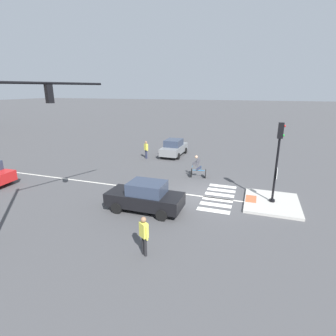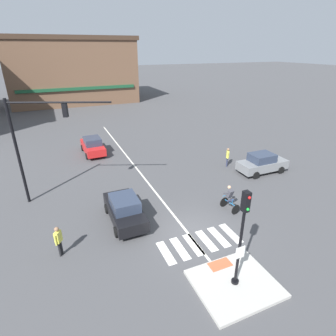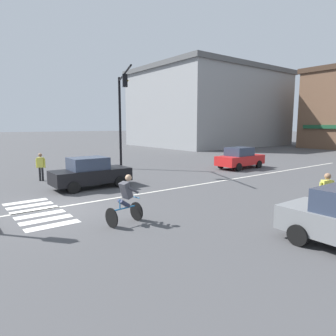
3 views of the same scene
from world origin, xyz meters
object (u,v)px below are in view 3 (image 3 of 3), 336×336
car_black_westbound_near (90,173)px  pedestrian_waiting_far_side (326,192)px  car_red_westbound_distant (240,158)px  cyclist (126,199)px  pedestrian_at_curb_left (41,165)px  traffic_light_mast (122,108)px

car_black_westbound_near → pedestrian_waiting_far_side: 11.17m
car_red_westbound_distant → cyclist: size_ratio=2.47×
cyclist → pedestrian_at_curb_left: 10.08m
cyclist → traffic_light_mast: bearing=151.6°
pedestrian_at_curb_left → car_black_westbound_near: bearing=22.8°
car_black_westbound_near → pedestrian_waiting_far_side: pedestrian_waiting_far_side is taller
pedestrian_at_curb_left → car_red_westbound_distant: bearing=74.5°
car_black_westbound_near → cyclist: cyclist is taller
car_red_westbound_distant → pedestrian_at_curb_left: bearing=-105.5°
pedestrian_waiting_far_side → cyclist: bearing=-123.6°
pedestrian_at_curb_left → pedestrian_waiting_far_side: (13.96, 5.96, 0.00)m
traffic_light_mast → pedestrian_waiting_far_side: traffic_light_mast is taller
traffic_light_mast → cyclist: size_ratio=4.07×
car_black_westbound_near → pedestrian_at_curb_left: pedestrian_at_curb_left is taller
traffic_light_mast → car_black_westbound_near: (4.23, -4.28, -3.74)m
traffic_light_mast → pedestrian_at_curb_left: (0.53, -5.84, -3.57)m
car_black_westbound_near → cyclist: bearing=-12.8°
car_black_westbound_near → cyclist: (6.38, -1.44, 0.06)m
car_red_westbound_distant → pedestrian_waiting_far_side: pedestrian_waiting_far_side is taller
pedestrian_waiting_far_side → car_black_westbound_near: bearing=-156.8°
car_black_westbound_near → pedestrian_waiting_far_side: bearing=23.2°
car_red_westbound_distant → cyclist: cyclist is taller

